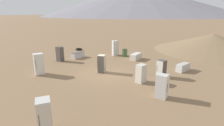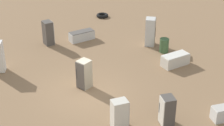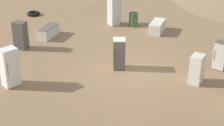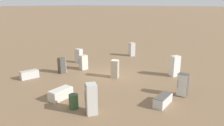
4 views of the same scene
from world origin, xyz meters
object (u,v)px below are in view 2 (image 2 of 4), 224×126
discarded_fridge_6 (84,74)px  scrap_tire (102,15)px  discarded_fridge_2 (48,33)px  rusty_barrel (164,45)px  discarded_fridge_10 (120,114)px  discarded_fridge_3 (175,60)px  discarded_fridge_8 (82,36)px  discarded_fridge_4 (150,32)px  discarded_fridge_0 (167,111)px

discarded_fridge_6 → scrap_tire: 10.91m
discarded_fridge_2 → rusty_barrel: size_ratio=1.76×
discarded_fridge_6 → discarded_fridge_10: bearing=156.7°
discarded_fridge_3 → rusty_barrel: size_ratio=1.83×
discarded_fridge_10 → rusty_barrel: bearing=138.2°
discarded_fridge_8 → discarded_fridge_10: bearing=163.0°
discarded_fridge_3 → discarded_fridge_10: (3.57, -6.15, 0.37)m
discarded_fridge_8 → scrap_tire: 4.74m
discarded_fridge_2 → discarded_fridge_4: discarded_fridge_4 is taller
scrap_tire → discarded_fridge_2: bearing=-64.4°
discarded_fridge_2 → discarded_fridge_6: size_ratio=1.02×
discarded_fridge_6 → discarded_fridge_8: size_ratio=0.92×
discarded_fridge_4 → scrap_tire: size_ratio=2.00×
discarded_fridge_2 → discarded_fridge_3: size_ratio=0.96×
discarded_fridge_10 → discarded_fridge_6: bearing=-173.3°
discarded_fridge_8 → scrap_tire: discarded_fridge_8 is taller
discarded_fridge_2 → discarded_fridge_6: discarded_fridge_2 is taller
discarded_fridge_3 → discarded_fridge_8: (-6.26, -3.31, -0.03)m
discarded_fridge_4 → discarded_fridge_3: bearing=32.4°
discarded_fridge_10 → rusty_barrel: 8.58m
discarded_fridge_3 → discarded_fridge_2: bearing=38.4°
discarded_fridge_6 → discarded_fridge_2: bearing=-24.4°
discarded_fridge_0 → discarded_fridge_6: (-4.97, -1.86, 0.07)m
discarded_fridge_2 → discarded_fridge_3: bearing=38.0°
discarded_fridge_8 → rusty_barrel: bearing=-140.1°
discarded_fridge_0 → discarded_fridge_2: (-11.25, -1.45, 0.09)m
discarded_fridge_3 → rusty_barrel: 1.90m
discarded_fridge_2 → discarded_fridge_6: 6.30m
discarded_fridge_0 → discarded_fridge_10: 2.23m
discarded_fridge_0 → discarded_fridge_3: discarded_fridge_0 is taller
rusty_barrel → discarded_fridge_4: bearing=-173.8°
discarded_fridge_10 → discarded_fridge_3: bearing=129.4°
discarded_fridge_6 → discarded_fridge_8: (-5.76, 2.66, -0.48)m
discarded_fridge_10 → discarded_fridge_4: bearing=145.3°
discarded_fridge_0 → discarded_fridge_8: size_ratio=0.84×
discarded_fridge_10 → scrap_tire: size_ratio=1.53×
discarded_fridge_8 → rusty_barrel: size_ratio=1.87×
discarded_fridge_6 → discarded_fridge_0: bearing=179.8°
discarded_fridge_4 → discarded_fridge_8: bearing=-90.7°
discarded_fridge_4 → discarded_fridge_8: 4.83m
discarded_fridge_4 → scrap_tire: 6.38m
discarded_fridge_2 → discarded_fridge_10: discarded_fridge_2 is taller
discarded_fridge_8 → discarded_fridge_10: discarded_fridge_10 is taller
discarded_fridge_3 → discarded_fridge_10: discarded_fridge_10 is taller
discarded_fridge_10 → scrap_tire: discarded_fridge_10 is taller
discarded_fridge_4 → discarded_fridge_8: size_ratio=1.09×
discarded_fridge_0 → discarded_fridge_6: size_ratio=0.91×
discarded_fridge_10 → scrap_tire: bearing=163.6°
discarded_fridge_6 → scrap_tire: bearing=-54.8°
discarded_fridge_4 → scrap_tire: bearing=-138.8°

